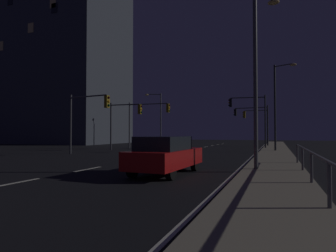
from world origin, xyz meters
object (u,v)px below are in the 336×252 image
Objects in this scene: traffic_light_mid_right at (88,111)px; building_distant at (60,62)px; traffic_light_mid_left at (252,117)px; street_lamp_median at (259,59)px; car at (166,154)px; traffic_light_far_left at (125,116)px; traffic_light_near_right at (256,119)px; street_lamp_corner at (278,99)px; traffic_light_far_center at (249,111)px; traffic_light_overhead_east at (147,115)px; street_lamp_across_street at (158,114)px.

building_distant is (-21.81, 21.17, 11.03)m from traffic_light_mid_right.
street_lamp_median reaches higher than traffic_light_mid_left.
street_lamp_median is at bearing 32.63° from car.
traffic_light_far_left is 0.98× the size of traffic_light_near_right.
car is at bearing -93.36° from traffic_light_near_right.
building_distant is at bearing 161.03° from street_lamp_corner.
traffic_light_near_right is 24.69m from traffic_light_mid_right.
traffic_light_mid_left is at bearing 91.89° from traffic_light_far_center.
car is 17.67m from street_lamp_corner.
traffic_light_far_center is 1.16× the size of traffic_light_near_right.
traffic_light_far_center is 35.60m from building_distant.
street_lamp_across_street is at bearing 105.60° from traffic_light_overhead_east.
street_lamp_across_street reaches higher than traffic_light_far_center.
street_lamp_corner is at bearing -5.46° from traffic_light_overhead_east.
street_lamp_across_street is 0.26× the size of building_distant.
traffic_light_overhead_east reaches higher than car.
building_distant is (-36.13, 12.42, 9.70)m from street_lamp_corner.
traffic_light_far_left is 28.36m from building_distant.
street_lamp_across_street is at bearing -170.49° from traffic_light_near_right.
street_lamp_median is (3.61, 2.31, 4.23)m from car.
traffic_light_mid_right is 16.83m from street_lamp_corner.
street_lamp_corner is 39.42m from building_distant.
traffic_light_far_left is 0.99× the size of traffic_light_mid_right.
traffic_light_mid_left is 2.02m from traffic_light_near_right.
traffic_light_far_left is 0.62× the size of street_lamp_corner.
street_lamp_corner is at bearing 9.03° from traffic_light_far_left.
street_lamp_across_street is at bearing 121.78° from street_lamp_median.
traffic_light_near_right is 27.47m from street_lamp_median.
traffic_light_far_center is 1.18× the size of traffic_light_far_left.
building_distant reaches higher than traffic_light_far_left.
car is 0.77× the size of traffic_light_far_center.
traffic_light_far_center is at bearing 31.28° from traffic_light_far_left.
traffic_light_far_center is at bearing 49.88° from traffic_light_mid_right.
traffic_light_mid_right is 32.34m from building_distant.
street_lamp_corner is at bearing -74.18° from traffic_light_mid_left.
car is 45.07m from building_distant.
traffic_light_far_left is at bearing -102.53° from traffic_light_overhead_east.
car is 0.54× the size of street_lamp_median.
traffic_light_far_center reaches higher than traffic_light_mid_left.
traffic_light_overhead_east is at bearing -162.38° from traffic_light_far_center.
traffic_light_far_center is 1.17× the size of traffic_light_mid_right.
traffic_light_overhead_east is 10.08m from traffic_light_mid_right.
traffic_light_mid_right is (-9.82, 7.87, 2.67)m from car.
street_lamp_corner reaches higher than traffic_light_far_left.
street_lamp_corner is 19.64m from street_lamp_across_street.
traffic_light_far_center is at bearing 85.81° from car.
street_lamp_corner is (14.32, 8.75, 1.33)m from traffic_light_mid_right.
traffic_light_near_right is 1.01× the size of traffic_light_mid_right.
street_lamp_corner is at bearing 74.85° from car.
traffic_light_far_center is (1.57, 21.38, 3.38)m from car.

